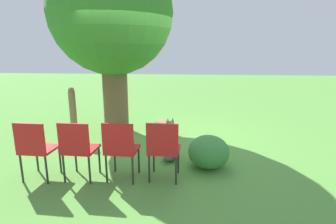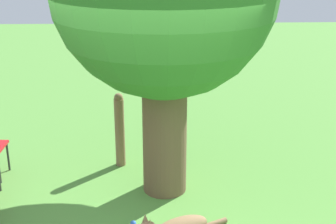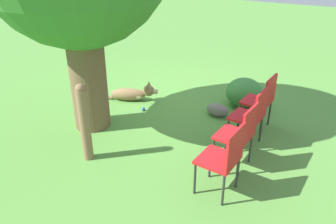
% 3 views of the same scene
% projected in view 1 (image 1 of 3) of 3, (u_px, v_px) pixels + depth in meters
% --- Properties ---
extents(ground_plane, '(30.00, 30.00, 0.00)m').
position_uv_depth(ground_plane, '(158.00, 135.00, 5.83)').
color(ground_plane, '#56933D').
extents(oak_tree, '(2.64, 2.64, 3.94)m').
position_uv_depth(oak_tree, '(112.00, 15.00, 5.59)').
color(oak_tree, brown).
rests_on(oak_tree, ground_plane).
extents(dog, '(1.09, 0.62, 0.38)m').
position_uv_depth(dog, '(165.00, 125.00, 6.11)').
color(dog, olive).
rests_on(dog, ground_plane).
extents(fence_post, '(0.14, 0.14, 1.10)m').
position_uv_depth(fence_post, '(73.00, 113.00, 5.52)').
color(fence_post, '#846647').
rests_on(fence_post, ground_plane).
extents(red_chair_0, '(0.44, 0.46, 0.89)m').
position_uv_depth(red_chair_0, '(163.00, 147.00, 3.69)').
color(red_chair_0, red).
rests_on(red_chair_0, ground_plane).
extents(red_chair_1, '(0.44, 0.46, 0.89)m').
position_uv_depth(red_chair_1, '(121.00, 147.00, 3.69)').
color(red_chair_1, red).
rests_on(red_chair_1, ground_plane).
extents(red_chair_2, '(0.44, 0.46, 0.89)m').
position_uv_depth(red_chair_2, '(78.00, 147.00, 3.70)').
color(red_chair_2, red).
rests_on(red_chair_2, ground_plane).
extents(red_chair_3, '(0.44, 0.46, 0.89)m').
position_uv_depth(red_chair_3, '(36.00, 146.00, 3.71)').
color(red_chair_3, red).
rests_on(red_chair_3, ground_plane).
extents(tennis_ball, '(0.07, 0.07, 0.07)m').
position_uv_depth(tennis_ball, '(151.00, 135.00, 5.72)').
color(tennis_ball, blue).
rests_on(tennis_ball, ground_plane).
extents(garden_rock, '(0.40, 0.24, 0.22)m').
position_uv_depth(garden_rock, '(170.00, 154.00, 4.49)').
color(garden_rock, slate).
rests_on(garden_rock, ground_plane).
extents(low_shrub, '(0.66, 0.66, 0.53)m').
position_uv_depth(low_shrub, '(209.00, 152.00, 4.18)').
color(low_shrub, '#3D843D').
rests_on(low_shrub, ground_plane).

